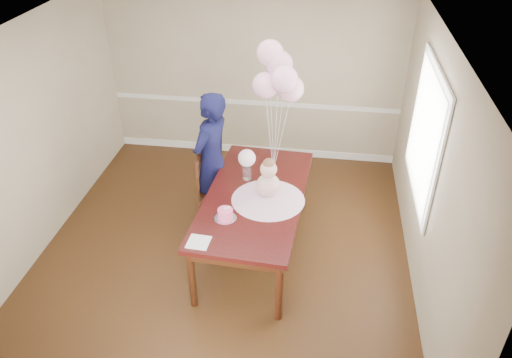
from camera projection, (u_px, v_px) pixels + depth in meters
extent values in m
cube|color=black|center=(225.00, 251.00, 6.24)|extent=(4.50, 5.00, 0.00)
cube|color=silver|center=(215.00, 36.00, 4.77)|extent=(4.50, 5.00, 0.02)
cube|color=tan|center=(254.00, 75.00, 7.58)|extent=(4.50, 0.02, 2.70)
cube|color=tan|center=(147.00, 340.00, 3.43)|extent=(4.50, 0.02, 2.70)
cube|color=tan|center=(30.00, 144.00, 5.77)|extent=(0.02, 5.00, 2.70)
cube|color=tan|center=(431.00, 173.00, 5.23)|extent=(0.02, 5.00, 2.70)
cube|color=white|center=(254.00, 103.00, 7.82)|extent=(4.50, 0.02, 0.07)
cube|color=white|center=(254.00, 149.00, 8.27)|extent=(4.50, 0.02, 0.12)
cube|color=white|center=(425.00, 134.00, 5.54)|extent=(0.02, 1.66, 1.56)
cube|color=white|center=(424.00, 134.00, 5.54)|extent=(0.01, 1.50, 1.40)
cube|color=black|center=(255.00, 197.00, 5.81)|extent=(1.24, 2.29, 0.06)
cube|color=black|center=(255.00, 203.00, 5.86)|extent=(1.13, 2.17, 0.11)
cylinder|color=black|center=(192.00, 279.00, 5.28)|extent=(0.08, 0.08, 0.78)
cylinder|color=black|center=(279.00, 292.00, 5.12)|extent=(0.08, 0.08, 0.78)
cylinder|color=black|center=(237.00, 177.00, 6.96)|extent=(0.08, 0.08, 0.78)
cylinder|color=black|center=(304.00, 184.00, 6.80)|extent=(0.08, 0.08, 0.78)
cone|color=#DAA0C3|center=(268.00, 196.00, 5.69)|extent=(0.89, 0.89, 0.11)
sphere|color=pink|center=(268.00, 185.00, 5.62)|extent=(0.27, 0.27, 0.27)
sphere|color=#D6AB94|center=(269.00, 169.00, 5.50)|extent=(0.19, 0.19, 0.19)
sphere|color=brown|center=(269.00, 164.00, 5.46)|extent=(0.13, 0.13, 0.13)
cylinder|color=silver|center=(225.00, 218.00, 5.42)|extent=(0.26, 0.26, 0.01)
cylinder|color=#FF5091|center=(225.00, 214.00, 5.39)|extent=(0.18, 0.18, 0.11)
sphere|color=silver|center=(225.00, 208.00, 5.35)|extent=(0.03, 0.03, 0.03)
sphere|color=white|center=(229.00, 208.00, 5.36)|extent=(0.03, 0.03, 0.03)
cylinder|color=white|center=(247.00, 172.00, 6.05)|extent=(0.12, 0.12, 0.18)
sphere|color=#FFD5DF|center=(247.00, 158.00, 5.94)|extent=(0.21, 0.21, 0.21)
cube|color=white|center=(199.00, 242.00, 5.08)|extent=(0.24, 0.24, 0.01)
cylinder|color=silver|center=(273.00, 168.00, 6.28)|extent=(0.05, 0.05, 0.02)
sphere|color=#F3ACC9|center=(266.00, 85.00, 5.70)|extent=(0.31, 0.31, 0.31)
sphere|color=#F8AFD4|center=(284.00, 79.00, 5.55)|extent=(0.31, 0.31, 0.31)
sphere|color=#DC9CB0|center=(279.00, 64.00, 5.64)|extent=(0.31, 0.31, 0.31)
sphere|color=#ECA7B8|center=(270.00, 53.00, 5.62)|extent=(0.31, 0.31, 0.31)
sphere|color=#F8AFC8|center=(291.00, 89.00, 5.75)|extent=(0.31, 0.31, 0.31)
cylinder|color=white|center=(270.00, 135.00, 6.03)|extent=(0.10, 0.01, 0.93)
cylinder|color=white|center=(278.00, 133.00, 5.96)|extent=(0.11, 0.07, 1.04)
cylinder|color=white|center=(276.00, 125.00, 6.01)|extent=(0.03, 0.10, 1.15)
cylinder|color=white|center=(272.00, 120.00, 5.99)|extent=(0.09, 0.12, 1.26)
cylinder|color=white|center=(281.00, 136.00, 6.06)|extent=(0.16, 0.07, 0.86)
cube|color=#361C0E|center=(217.00, 194.00, 6.46)|extent=(0.53, 0.53, 0.05)
cylinder|color=#3B1610|center=(202.00, 218.00, 6.43)|extent=(0.05, 0.05, 0.46)
cylinder|color=#36150E|center=(231.00, 218.00, 6.43)|extent=(0.05, 0.05, 0.46)
cylinder|color=#3E1711|center=(205.00, 201.00, 6.75)|extent=(0.05, 0.05, 0.46)
cylinder|color=#3E2311|center=(233.00, 201.00, 6.75)|extent=(0.05, 0.05, 0.46)
cylinder|color=#391E0F|center=(197.00, 182.00, 6.13)|extent=(0.05, 0.05, 0.59)
cylinder|color=#3A1510|center=(201.00, 166.00, 6.45)|extent=(0.05, 0.05, 0.59)
cube|color=#3A180F|center=(200.00, 182.00, 6.36)|extent=(0.09, 0.42, 0.05)
cube|color=#371B0F|center=(199.00, 171.00, 6.27)|extent=(0.09, 0.42, 0.05)
cube|color=#37180F|center=(198.00, 159.00, 6.18)|extent=(0.09, 0.42, 0.05)
imported|color=black|center=(212.00, 160.00, 6.33)|extent=(0.64, 0.77, 1.81)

